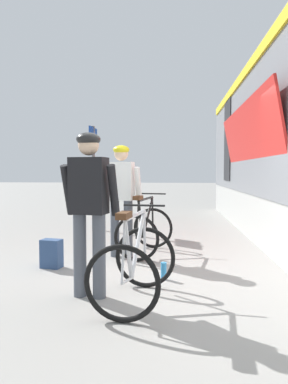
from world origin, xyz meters
name	(u,v)px	position (x,y,z in m)	size (l,w,h in m)	color
ground_plane	(179,280)	(0.00, 0.00, 0.00)	(80.00, 80.00, 0.00)	gray
cyclist_near_in_dark	(89,199)	(-0.97, -0.71, 1.05)	(0.64, 0.37, 1.76)	#4C515B
cyclist_far_in_white	(121,190)	(-0.89, 1.17, 1.05)	(0.64, 0.36, 1.76)	#4C515B
bicycle_near_silver	(135,264)	(-0.46, -0.85, 0.40)	(0.84, 1.15, 0.99)	black
bicycle_far_black	(145,230)	(-0.53, 1.36, 0.40)	(0.90, 1.18, 0.99)	black
backpack_on_platform	(52,254)	(-1.78, 0.42, 0.20)	(0.28, 0.18, 0.40)	navy
water_bottle_near_the_bikes	(164,271)	(-0.19, -0.01, 0.11)	(0.07, 0.07, 0.21)	#338CCC
platform_sign_post	(93,160)	(-1.94, 3.84, 1.62)	(0.08, 0.70, 2.40)	#595B60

